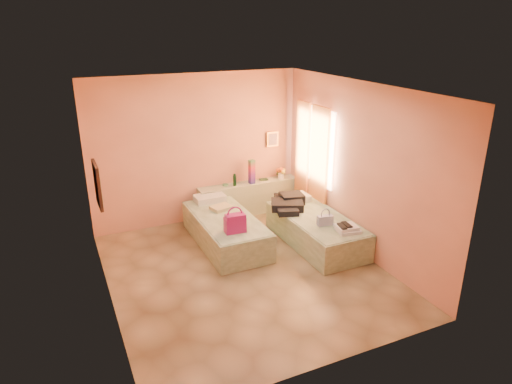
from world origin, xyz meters
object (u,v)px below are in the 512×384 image
bed_left (226,230)px  headboard_ledge (249,198)px  blue_handbag (325,220)px  water_bottle (235,180)px  green_book (264,179)px  flower_vase (281,172)px  magenta_handbag (235,223)px  bed_right (316,230)px  towel_stack (348,229)px

bed_left → headboard_ledge: bearing=49.2°
headboard_ledge → blue_handbag: size_ratio=8.01×
water_bottle → green_book: 0.67m
bed_left → water_bottle: (0.59, 1.01, 0.51)m
bed_left → flower_vase: size_ratio=7.23×
green_book → magenta_handbag: magenta_handbag is taller
bed_right → magenta_handbag: magenta_handbag is taller
blue_handbag → flower_vase: bearing=93.1°
bed_right → magenta_handbag: 1.55m
water_bottle → green_book: size_ratio=1.46×
green_book → towel_stack: green_book is taller
blue_handbag → green_book: bearing=103.1°
flower_vase → magenta_handbag: flower_vase is taller
bed_left → green_book: size_ratio=12.69×
towel_stack → green_book: bearing=97.6°
bed_left → blue_handbag: 1.72m
water_bottle → bed_right: bearing=-63.3°
bed_right → flower_vase: (0.18, 1.68, 0.54)m
bed_right → magenta_handbag: size_ratio=6.07×
headboard_ledge → water_bottle: bearing=-173.3°
bed_left → bed_right: size_ratio=1.00×
flower_vase → towel_stack: 2.40m
headboard_ledge → flower_vase: 0.84m
flower_vase → magenta_handbag: size_ratio=0.84×
bed_left → flower_vase: 1.98m
headboard_ledge → bed_left: 1.38m
headboard_ledge → towel_stack: (0.67, -2.41, 0.23)m
green_book → magenta_handbag: 2.15m
flower_vase → towel_stack: flower_vase is taller
blue_handbag → towel_stack: (0.20, -0.37, -0.03)m
bed_right → green_book: green_book is taller
flower_vase → magenta_handbag: 2.35m
headboard_ledge → bed_right: (0.52, -1.70, -0.08)m
bed_right → flower_vase: 1.77m
water_bottle → magenta_handbag: bearing=-112.0°
bed_left → water_bottle: water_bottle is taller
magenta_handbag → bed_left: bearing=87.5°
blue_handbag → bed_right: bearing=91.1°
headboard_ledge → flower_vase: (0.71, -0.02, 0.46)m
bed_right → towel_stack: 0.78m
towel_stack → water_bottle: bearing=112.5°
flower_vase → blue_handbag: (-0.23, -2.02, -0.21)m
headboard_ledge → bed_right: 1.78m
headboard_ledge → bed_left: size_ratio=1.02×
water_bottle → towel_stack: (0.98, -2.37, -0.21)m
water_bottle → flower_vase: (1.02, 0.02, 0.02)m
bed_right → water_bottle: (-0.84, 1.66, 0.51)m
bed_right → towel_stack: bearing=-78.5°
bed_left → magenta_handbag: 0.74m
water_bottle → blue_handbag: water_bottle is taller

